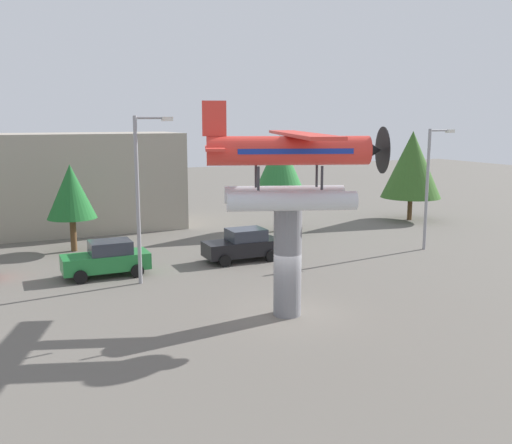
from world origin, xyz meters
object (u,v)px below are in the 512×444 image
object	(u,v)px
car_mid_green	(107,259)
tree_center_back	(280,167)
storefront_building	(77,182)
tree_east	(71,192)
car_far_black	(243,245)
floatplane_monument	(292,163)
streetlight_primary	(142,188)
tree_far_east	(412,165)
streetlight_secondary	(430,179)
display_pedestal	(288,261)

from	to	relation	value
car_mid_green	tree_center_back	xyz separation A→B (m)	(13.00, 6.91, 3.61)
car_mid_green	storefront_building	bearing A→B (deg)	-91.86
tree_east	car_far_black	bearing A→B (deg)	-37.28
tree_center_back	tree_east	bearing A→B (deg)	-177.81
floatplane_monument	car_mid_green	world-z (taller)	floatplane_monument
streetlight_primary	storefront_building	xyz separation A→B (m)	(-0.96, 15.16, -1.19)
car_mid_green	tree_far_east	bearing A→B (deg)	-164.23
car_mid_green	tree_far_east	distance (m)	25.44
floatplane_monument	streetlight_primary	xyz separation A→B (m)	(-4.20, 6.88, -1.47)
floatplane_monument	tree_far_east	size ratio (longest dim) A/B	1.50
streetlight_secondary	floatplane_monument	bearing A→B (deg)	-151.32
car_far_black	tree_far_east	distance (m)	18.47
streetlight_secondary	display_pedestal	bearing A→B (deg)	-151.69
tree_east	storefront_building	bearing A→B (deg)	79.73
streetlight_primary	tree_center_back	world-z (taller)	streetlight_primary
streetlight_primary	streetlight_secondary	bearing A→B (deg)	0.73
car_mid_green	tree_center_back	bearing A→B (deg)	-152.03
display_pedestal	car_far_black	xyz separation A→B (m)	(1.92, 8.98, -1.30)
streetlight_secondary	tree_far_east	bearing A→B (deg)	56.59
car_far_black	streetlight_primary	world-z (taller)	streetlight_primary
display_pedestal	storefront_building	size ratio (longest dim) A/B	0.31
car_mid_green	car_far_black	world-z (taller)	same
car_mid_green	streetlight_secondary	world-z (taller)	streetlight_secondary
tree_east	display_pedestal	bearing A→B (deg)	-67.59
storefront_building	tree_east	bearing A→B (deg)	-100.27
floatplane_monument	tree_far_east	xyz separation A→B (m)	(18.67, 15.73, -1.75)
tree_east	tree_center_back	world-z (taller)	tree_center_back
tree_far_east	car_mid_green	bearing A→B (deg)	-164.23
floatplane_monument	storefront_building	world-z (taller)	floatplane_monument
car_mid_green	streetlight_primary	world-z (taller)	streetlight_primary
streetlight_primary	storefront_building	world-z (taller)	streetlight_primary
floatplane_monument	storefront_building	size ratio (longest dim) A/B	0.72
display_pedestal	tree_center_back	size ratio (longest dim) A/B	0.66
car_mid_green	tree_east	distance (m)	6.95
floatplane_monument	streetlight_secondary	world-z (taller)	floatplane_monument
floatplane_monument	tree_east	world-z (taller)	floatplane_monument
streetlight_secondary	tree_east	size ratio (longest dim) A/B	1.39
streetlight_secondary	tree_east	world-z (taller)	streetlight_secondary
streetlight_secondary	car_far_black	bearing A→B (deg)	170.27
tree_east	tree_center_back	size ratio (longest dim) A/B	0.77
streetlight_primary	tree_far_east	xyz separation A→B (m)	(22.87, 8.85, -0.28)
display_pedestal	floatplane_monument	distance (m)	3.85
car_mid_green	tree_center_back	size ratio (longest dim) A/B	0.63
streetlight_secondary	storefront_building	bearing A→B (deg)	140.53
car_far_black	tree_far_east	world-z (taller)	tree_far_east
display_pedestal	car_far_black	bearing A→B (deg)	77.94
car_mid_green	streetlight_primary	distance (m)	4.41
car_mid_green	floatplane_monument	bearing A→B (deg)	122.22
tree_center_back	tree_far_east	xyz separation A→B (m)	(11.26, -0.06, -0.22)
storefront_building	car_mid_green	bearing A→B (deg)	-91.86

